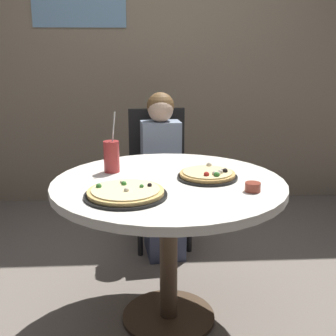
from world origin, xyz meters
TOP-DOWN VIEW (x-y plane):
  - ground_plane at (0.00, 0.00)m, footprint 8.00×8.00m
  - wall_with_window at (-0.00, 1.93)m, footprint 5.20×0.14m
  - dining_table at (0.00, 0.00)m, footprint 1.12×1.12m
  - chair_wooden at (-0.01, 1.00)m, footprint 0.44×0.44m
  - diner_child at (0.01, 0.82)m, footprint 0.29×0.42m
  - pizza_veggie at (-0.20, -0.22)m, footprint 0.36×0.36m
  - pizza_cheese at (0.19, 0.03)m, footprint 0.29×0.29m
  - soda_cup at (-0.28, 0.18)m, footprint 0.08×0.08m
  - sauce_bowl at (0.36, -0.18)m, footprint 0.07×0.07m

SIDE VIEW (x-z plane):
  - ground_plane at x=0.00m, z-range 0.00..0.00m
  - diner_child at x=0.01m, z-range -0.06..1.02m
  - chair_wooden at x=-0.01m, z-range 0.06..1.01m
  - dining_table at x=0.00m, z-range 0.27..1.02m
  - pizza_veggie at x=-0.20m, z-range 0.74..0.79m
  - pizza_cheese at x=0.19m, z-range 0.74..0.79m
  - sauce_bowl at x=0.36m, z-range 0.75..0.79m
  - soda_cup at x=-0.28m, z-range 0.68..0.99m
  - wall_with_window at x=0.00m, z-range 0.00..2.90m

